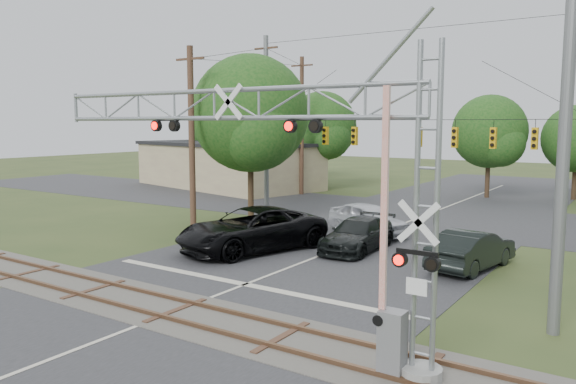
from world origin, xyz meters
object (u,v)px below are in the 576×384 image
Objects in this scene: crossing_gantry at (285,165)px; sedan_silver at (368,219)px; traffic_signal_span at (417,128)px; commercial_building at (227,164)px; pickup_black at (252,229)px; car_dark at (358,235)px.

crossing_gantry reaches higher than sedan_silver.
sedan_silver is at bearing 107.73° from crossing_gantry.
crossing_gantry is at bearing -79.19° from traffic_signal_span.
sedan_silver is (-1.25, -3.47, -4.76)m from traffic_signal_span.
commercial_building is (-25.53, 28.28, -2.72)m from crossing_gantry.
traffic_signal_span reaches higher than sedan_silver.
pickup_black is at bearing 131.76° from crossing_gantry.
commercial_building is (-20.77, 13.40, 1.24)m from sedan_silver.
commercial_building is (-17.97, 19.82, 1.09)m from pickup_black.
crossing_gantry is at bearing -30.28° from pickup_black.
crossing_gantry is at bearing -34.69° from commercial_building.
commercial_building reaches higher than car_dark.
pickup_black is at bearing -179.19° from sedan_silver.
commercial_building reaches higher than pickup_black.
pickup_black is at bearing -148.09° from car_dark.
commercial_building is (-22.02, 9.92, -3.52)m from traffic_signal_span.
commercial_building is at bearing 132.06° from crossing_gantry.
pickup_black is (-4.05, -9.90, -4.61)m from traffic_signal_span.
sedan_silver is at bearing 106.66° from car_dark.
pickup_black is 7.01m from sedan_silver.
traffic_signal_span is at bearing -11.01° from commercial_building.
car_dark is 1.03× the size of sedan_silver.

